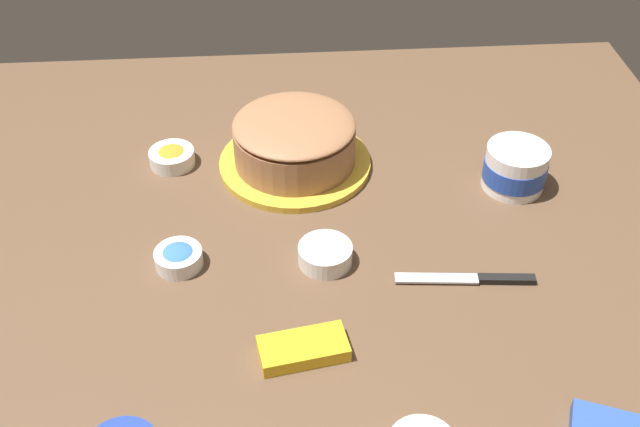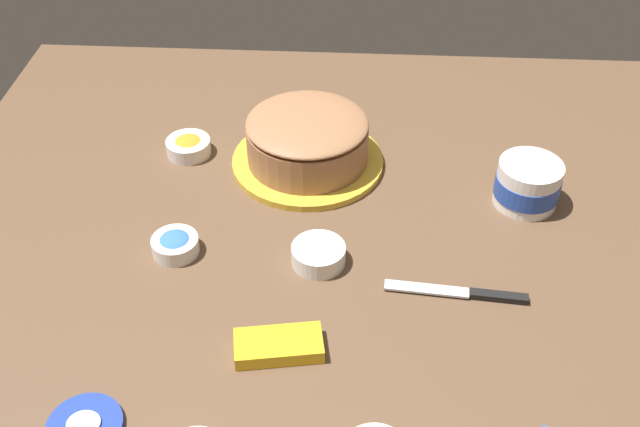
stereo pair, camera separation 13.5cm
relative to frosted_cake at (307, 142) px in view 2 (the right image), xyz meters
name	(u,v)px [view 2 (the right image)]	position (x,y,z in m)	size (l,w,h in m)	color
ground_plane	(328,269)	(0.06, -0.30, -0.05)	(1.54, 1.54, 0.00)	brown
frosted_cake	(307,142)	(0.00, 0.00, 0.00)	(0.30, 0.30, 0.12)	gold
frosting_tub	(528,183)	(0.42, -0.10, -0.01)	(0.12, 0.12, 0.09)	white
frosting_tub_lid	(84,426)	(-0.27, -0.64, -0.05)	(0.11, 0.11, 0.02)	#233DAD
spreading_knife	(469,293)	(0.29, -0.35, -0.05)	(0.24, 0.04, 0.01)	silver
sprinkle_bowl_orange	(188,146)	(-0.25, 0.02, -0.04)	(0.09, 0.09, 0.04)	white
sprinkle_bowl_blue	(175,244)	(-0.21, -0.27, -0.04)	(0.08, 0.08, 0.04)	white
sprinkle_bowl_yellow	(318,254)	(0.04, -0.28, -0.04)	(0.09, 0.09, 0.03)	white
candy_box_upper	(279,346)	(-0.01, -0.48, -0.04)	(0.13, 0.06, 0.02)	yellow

